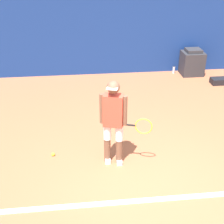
% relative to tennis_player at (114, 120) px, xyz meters
% --- Properties ---
extents(ground_plane, '(24.00, 24.00, 0.00)m').
position_rel_tennis_player_xyz_m(ground_plane, '(0.45, -0.84, -0.90)').
color(ground_plane, '#B76642').
extents(back_wall, '(24.00, 0.10, 2.88)m').
position_rel_tennis_player_xyz_m(back_wall, '(0.45, 4.61, 0.53)').
color(back_wall, navy).
rests_on(back_wall, ground_plane).
extents(court_baseline, '(21.60, 0.10, 0.01)m').
position_rel_tennis_player_xyz_m(court_baseline, '(0.45, -1.07, -0.90)').
color(court_baseline, white).
rests_on(court_baseline, ground_plane).
extents(tennis_player, '(0.89, 0.37, 1.63)m').
position_rel_tennis_player_xyz_m(tennis_player, '(0.00, 0.00, 0.00)').
color(tennis_player, brown).
rests_on(tennis_player, ground_plane).
extents(tennis_ball, '(0.07, 0.07, 0.07)m').
position_rel_tennis_player_xyz_m(tennis_ball, '(-1.14, 0.31, -0.87)').
color(tennis_ball, '#D1E533').
rests_on(tennis_ball, ground_plane).
extents(covered_chair, '(0.65, 0.58, 0.82)m').
position_rel_tennis_player_xyz_m(covered_chair, '(2.94, 4.22, -0.52)').
color(covered_chair, '#333338').
rests_on(covered_chair, ground_plane).
extents(equipment_bag, '(0.66, 0.31, 0.17)m').
position_rel_tennis_player_xyz_m(equipment_bag, '(3.59, 3.37, -0.82)').
color(equipment_bag, black).
rests_on(equipment_bag, ground_plane).
extents(water_bottle, '(0.07, 0.07, 0.24)m').
position_rel_tennis_player_xyz_m(water_bottle, '(2.42, 4.35, -0.79)').
color(water_bottle, white).
rests_on(water_bottle, ground_plane).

